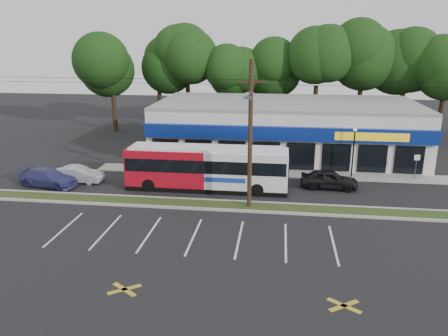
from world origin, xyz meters
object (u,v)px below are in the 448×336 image
(sign_post, at_px, (416,163))
(metrobus, at_px, (207,167))
(utility_pole, at_px, (248,131))
(car_dark, at_px, (329,179))
(pedestrian_b, at_px, (253,165))
(car_blue, at_px, (49,178))
(pedestrian_a, at_px, (269,166))
(lamp_post, at_px, (354,147))
(car_silver, at_px, (78,174))

(sign_post, distance_m, metrobus, 17.02)
(utility_pole, height_order, car_dark, utility_pole)
(metrobus, bearing_deg, pedestrian_b, 48.94)
(car_blue, bearing_deg, utility_pole, -88.64)
(sign_post, bearing_deg, pedestrian_a, -177.73)
(metrobus, bearing_deg, car_dark, 8.01)
(sign_post, distance_m, car_dark, 7.70)
(lamp_post, bearing_deg, utility_pole, -136.05)
(car_dark, bearing_deg, lamp_post, -32.83)
(lamp_post, relative_size, pedestrian_a, 2.18)
(lamp_post, xyz_separation_m, pedestrian_a, (-6.86, -0.69, -1.70))
(car_blue, relative_size, pedestrian_a, 2.44)
(metrobus, height_order, car_silver, metrobus)
(utility_pole, height_order, car_silver, utility_pole)
(lamp_post, relative_size, car_dark, 0.97)
(utility_pole, relative_size, car_blue, 10.54)
(sign_post, height_order, car_dark, sign_post)
(metrobus, distance_m, car_blue, 12.57)
(car_dark, xyz_separation_m, pedestrian_a, (-4.70, 2.28, 0.23))
(metrobus, bearing_deg, lamp_post, 20.42)
(lamp_post, height_order, car_blue, lamp_post)
(lamp_post, height_order, pedestrian_b, lamp_post)
(sign_post, bearing_deg, car_silver, -171.93)
(utility_pole, height_order, pedestrian_b, utility_pole)
(utility_pole, bearing_deg, lamp_post, 43.95)
(car_dark, distance_m, car_blue, 21.97)
(car_blue, bearing_deg, sign_post, -69.48)
(utility_pole, xyz_separation_m, car_dark, (6.02, 4.90, -4.67))
(utility_pole, bearing_deg, car_silver, 164.82)
(lamp_post, xyz_separation_m, pedestrian_b, (-8.18, -0.46, -1.71))
(metrobus, height_order, car_blue, metrobus)
(sign_post, height_order, car_blue, sign_post)
(car_silver, bearing_deg, car_blue, 121.98)
(car_dark, distance_m, car_silver, 20.04)
(car_blue, height_order, pedestrian_a, pedestrian_a)
(utility_pole, relative_size, car_dark, 11.47)
(utility_pole, bearing_deg, car_blue, 170.77)
(car_dark, xyz_separation_m, car_blue, (-21.85, -2.33, -0.05))
(utility_pole, distance_m, sign_post, 15.71)
(car_blue, bearing_deg, car_dark, -73.32)
(car_silver, bearing_deg, lamp_post, -81.26)
(car_silver, bearing_deg, car_dark, -88.52)
(car_silver, distance_m, car_blue, 2.21)
(car_silver, bearing_deg, pedestrian_a, -79.22)
(metrobus, height_order, car_dark, metrobus)
(car_dark, xyz_separation_m, car_silver, (-20.01, -1.10, -0.07))
(lamp_post, xyz_separation_m, metrobus, (-11.52, -4.30, -0.91))
(sign_post, height_order, pedestrian_b, sign_post)
(lamp_post, xyz_separation_m, sign_post, (5.00, -0.23, -1.12))
(metrobus, relative_size, pedestrian_b, 6.45)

